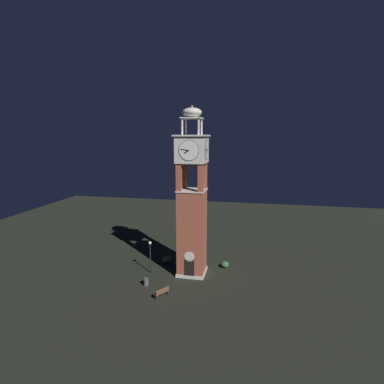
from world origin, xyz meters
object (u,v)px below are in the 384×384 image
object	(u,v)px
trash_bin	(146,282)
clock_tower	(192,207)
park_bench	(162,292)
lamp_post	(150,251)

from	to	relation	value
trash_bin	clock_tower	bearing A→B (deg)	43.45
park_bench	trash_bin	size ratio (longest dim) A/B	1.97
lamp_post	trash_bin	xyz separation A→B (m)	(0.54, -2.97, -2.22)
park_bench	lamp_post	bearing A→B (deg)	120.12
park_bench	lamp_post	world-z (taller)	lamp_post
clock_tower	trash_bin	distance (m)	9.30
clock_tower	lamp_post	xyz separation A→B (m)	(-4.64, -0.91, -5.16)
lamp_post	clock_tower	bearing A→B (deg)	11.14
clock_tower	park_bench	distance (m)	9.53
trash_bin	lamp_post	bearing A→B (deg)	100.25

